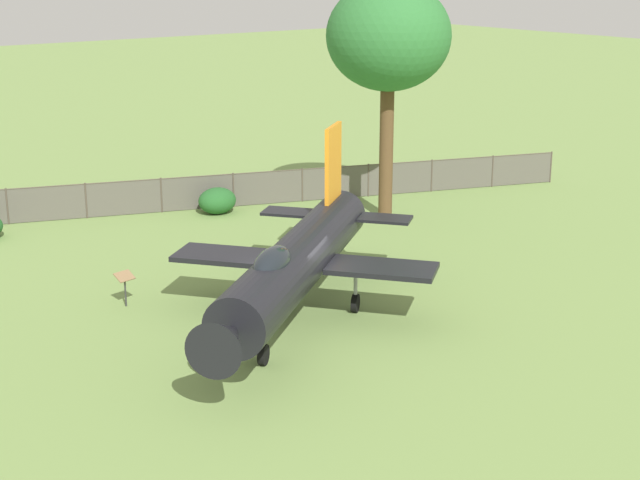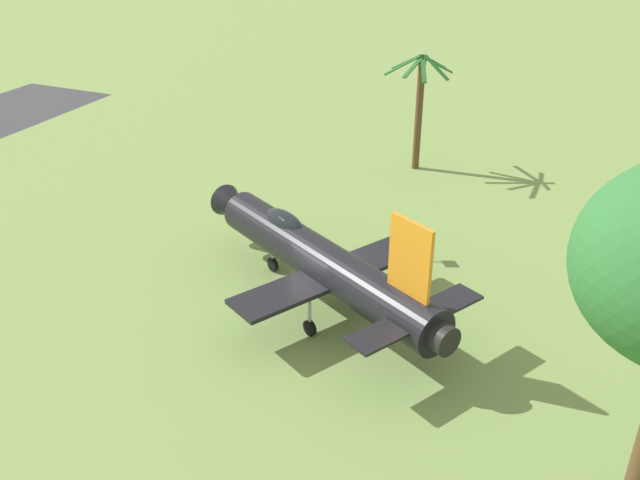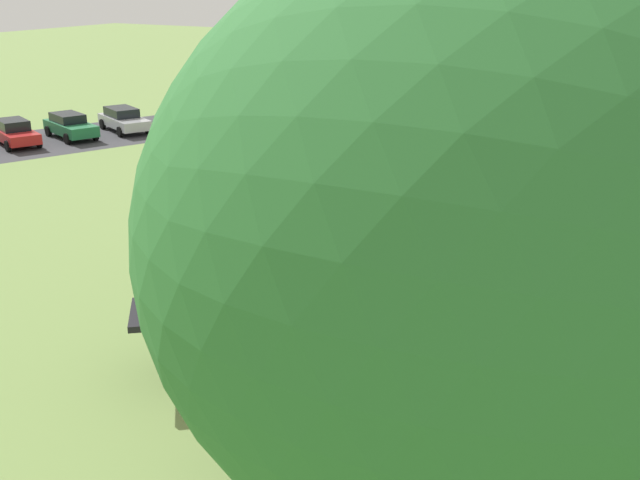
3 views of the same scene
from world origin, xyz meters
name	(u,v)px [view 2 (image 2 of 3)]	position (x,y,z in m)	size (l,w,h in m)	color
ground_plane	(324,306)	(0.00, 0.00, 0.00)	(200.00, 200.00, 0.00)	#75934C
display_jet	(318,258)	(0.30, 0.24, 1.98)	(12.01, 10.46, 5.38)	black
palm_tree	(419,107)	(14.41, -5.15, 3.59)	(4.56, 3.68, 6.42)	brown
info_plaque	(426,243)	(3.70, -4.38, 0.85)	(0.67, 0.51, 1.14)	#333333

